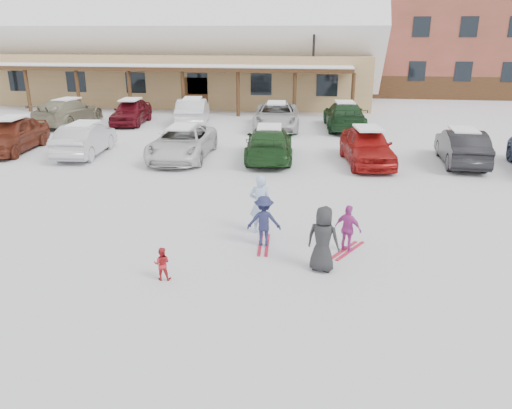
# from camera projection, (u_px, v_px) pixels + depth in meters

# --- Properties ---
(ground) EXTENTS (160.00, 160.00, 0.00)m
(ground) POSITION_uv_depth(u_px,v_px,m) (238.00, 255.00, 12.30)
(ground) COLOR white
(ground) RESTS_ON ground
(day_lodge) EXTENTS (29.12, 12.50, 10.38)m
(day_lodge) POSITION_uv_depth(u_px,v_px,m) (184.00, 48.00, 38.30)
(day_lodge) COLOR tan
(day_lodge) RESTS_ON ground
(lamp_post) EXTENTS (0.50, 0.25, 5.67)m
(lamp_post) POSITION_uv_depth(u_px,v_px,m) (313.00, 62.00, 33.31)
(lamp_post) COLOR black
(lamp_post) RESTS_ON ground
(conifer_2) EXTENTS (5.28, 5.28, 12.24)m
(conifer_2) POSITION_uv_depth(u_px,v_px,m) (28.00, 15.00, 53.19)
(conifer_2) COLOR black
(conifer_2) RESTS_ON ground
(conifer_3) EXTENTS (3.96, 3.96, 9.18)m
(conifer_3) POSITION_uv_depth(u_px,v_px,m) (369.00, 32.00, 50.97)
(conifer_3) COLOR black
(conifer_3) RESTS_ON ground
(adult_skier) EXTENTS (0.61, 0.41, 1.65)m
(adult_skier) POSITION_uv_depth(u_px,v_px,m) (260.00, 204.00, 13.40)
(adult_skier) COLOR #A0BDE7
(adult_skier) RESTS_ON ground
(toddler_red) EXTENTS (0.41, 0.34, 0.77)m
(toddler_red) POSITION_uv_depth(u_px,v_px,m) (162.00, 264.00, 11.00)
(toddler_red) COLOR #B31E23
(toddler_red) RESTS_ON ground
(child_navy) EXTENTS (0.89, 0.55, 1.34)m
(child_navy) POSITION_uv_depth(u_px,v_px,m) (264.00, 221.00, 12.66)
(child_navy) COLOR #1E2247
(child_navy) RESTS_ON ground
(skis_child_navy) EXTENTS (0.29, 1.41, 0.03)m
(skis_child_navy) POSITION_uv_depth(u_px,v_px,m) (264.00, 245.00, 12.88)
(skis_child_navy) COLOR #AE1830
(skis_child_navy) RESTS_ON ground
(child_magenta) EXTENTS (0.77, 0.61, 1.22)m
(child_magenta) POSITION_uv_depth(u_px,v_px,m) (348.00, 229.00, 12.33)
(child_magenta) COLOR #B53897
(child_magenta) RESTS_ON ground
(skis_child_magenta) EXTENTS (0.87, 1.31, 0.03)m
(skis_child_magenta) POSITION_uv_depth(u_px,v_px,m) (347.00, 251.00, 12.53)
(skis_child_magenta) COLOR #AE1830
(skis_child_magenta) RESTS_ON ground
(bystander_dark) EXTENTS (0.87, 0.70, 1.55)m
(bystander_dark) POSITION_uv_depth(u_px,v_px,m) (323.00, 239.00, 11.30)
(bystander_dark) COLOR #252527
(bystander_dark) RESTS_ON ground
(parked_car_0) EXTENTS (2.21, 4.67, 1.54)m
(parked_car_0) POSITION_uv_depth(u_px,v_px,m) (12.00, 135.00, 22.61)
(parked_car_0) COLOR maroon
(parked_car_0) RESTS_ON ground
(parked_car_1) EXTENTS (1.89, 4.42, 1.41)m
(parked_car_1) POSITION_uv_depth(u_px,v_px,m) (85.00, 139.00, 21.96)
(parked_car_1) COLOR #AAABAF
(parked_car_1) RESTS_ON ground
(parked_car_2) EXTENTS (2.44, 5.04, 1.38)m
(parked_car_2) POSITION_uv_depth(u_px,v_px,m) (182.00, 143.00, 21.40)
(parked_car_2) COLOR silver
(parked_car_2) RESTS_ON ground
(parked_car_3) EXTENTS (2.36, 4.98, 1.40)m
(parked_car_3) POSITION_uv_depth(u_px,v_px,m) (269.00, 143.00, 21.26)
(parked_car_3) COLOR #1B401B
(parked_car_3) RESTS_ON ground
(parked_car_4) EXTENTS (2.38, 4.61, 1.50)m
(parked_car_4) POSITION_uv_depth(u_px,v_px,m) (367.00, 146.00, 20.49)
(parked_car_4) COLOR #A31613
(parked_car_4) RESTS_ON ground
(parked_car_5) EXTENTS (1.69, 4.40, 1.43)m
(parked_car_5) POSITION_uv_depth(u_px,v_px,m) (462.00, 147.00, 20.51)
(parked_car_5) COLOR black
(parked_car_5) RESTS_ON ground
(parked_car_7) EXTENTS (2.51, 5.32, 1.50)m
(parked_car_7) POSITION_uv_depth(u_px,v_px,m) (68.00, 112.00, 29.03)
(parked_car_7) COLOR gray
(parked_car_7) RESTS_ON ground
(parked_car_8) EXTENTS (2.04, 4.35, 1.44)m
(parked_car_8) POSITION_uv_depth(u_px,v_px,m) (131.00, 112.00, 29.35)
(parked_car_8) COLOR #5B0D17
(parked_car_8) RESTS_ON ground
(parked_car_9) EXTENTS (2.33, 4.82, 1.52)m
(parked_car_9) POSITION_uv_depth(u_px,v_px,m) (193.00, 111.00, 29.16)
(parked_car_9) COLOR silver
(parked_car_9) RESTS_ON ground
(parked_car_10) EXTENTS (2.83, 5.46, 1.47)m
(parked_car_10) POSITION_uv_depth(u_px,v_px,m) (276.00, 116.00, 27.78)
(parked_car_10) COLOR silver
(parked_car_10) RESTS_ON ground
(parked_car_11) EXTENTS (2.49, 5.28, 1.49)m
(parked_car_11) POSITION_uv_depth(u_px,v_px,m) (344.00, 116.00, 27.83)
(parked_car_11) COLOR #193B1D
(parked_car_11) RESTS_ON ground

